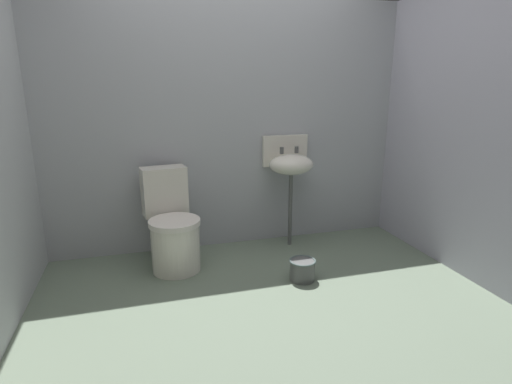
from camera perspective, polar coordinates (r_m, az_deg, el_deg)
The scene contains 6 objects.
ground_plane at distance 2.90m, azimuth 1.55°, elevation -15.65°, with size 3.53×2.58×0.08m, color slate.
wall_back at distance 3.62m, azimuth -3.87°, elevation 9.25°, with size 3.53×0.10×2.16m, color #A3A5AB.
wall_right at distance 3.45m, azimuth 27.85°, elevation 7.30°, with size 0.10×2.38×2.16m, color #A3A1AF.
toilet_near_wall at distance 3.32m, azimuth -11.70°, elevation -5.01°, with size 0.47×0.64×0.78m.
sink at distance 3.61m, azimuth 4.82°, elevation 4.01°, with size 0.42×0.35×0.99m.
bucket at distance 3.13m, azimuth 6.53°, elevation -10.73°, with size 0.20×0.20×0.16m.
Camera 1 is at (-0.76, -2.38, 1.44)m, focal length 28.45 mm.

